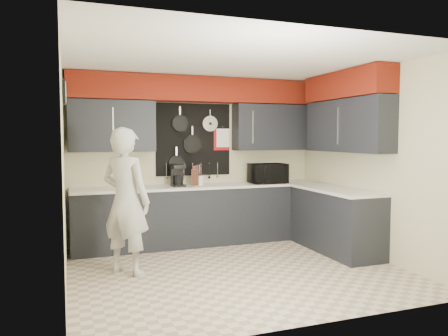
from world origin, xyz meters
name	(u,v)px	position (x,y,z in m)	size (l,w,h in m)	color
ground	(236,269)	(0.00, 0.00, 0.00)	(4.00, 4.00, 0.00)	beige
back_wall_assembly	(199,115)	(0.01, 1.60, 2.01)	(4.00, 0.36, 2.60)	beige
right_wall_assembly	(350,117)	(1.85, 0.26, 1.94)	(0.36, 3.50, 2.60)	beige
left_wall_assembly	(64,167)	(-1.99, 0.02, 1.33)	(0.05, 3.50, 2.60)	beige
base_cabinets	(239,216)	(0.49, 1.13, 0.46)	(3.95, 2.20, 0.92)	black
microwave	(268,173)	(1.08, 1.35, 1.08)	(0.57, 0.39, 0.32)	black
knife_block	(195,177)	(-0.11, 1.45, 1.04)	(0.11, 0.11, 0.25)	#351A10
utensil_crock	(200,180)	(-0.03, 1.46, 0.99)	(0.11, 0.11, 0.14)	white
coffee_maker	(178,175)	(-0.39, 1.40, 1.09)	(0.19, 0.23, 0.33)	black
person	(126,201)	(-1.31, 0.30, 0.89)	(0.65, 0.43, 1.78)	#BABAB7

